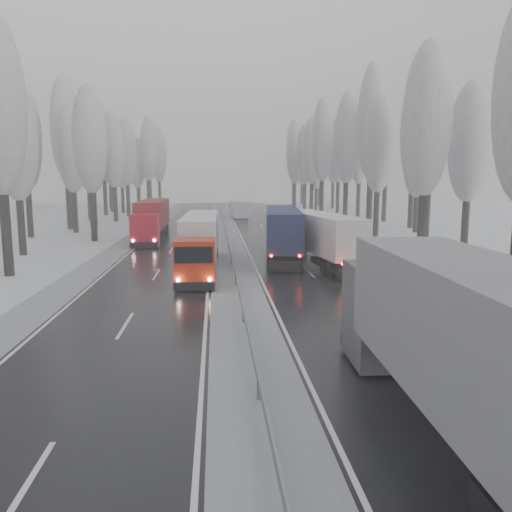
{
  "coord_description": "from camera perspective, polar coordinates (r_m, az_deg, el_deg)",
  "views": [
    {
      "loc": [
        -1.21,
        -9.77,
        6.42
      ],
      "look_at": [
        1.03,
        17.6,
        2.2
      ],
      "focal_mm": 35.0,
      "sensor_mm": 36.0,
      "label": 1
    }
  ],
  "objects": [
    {
      "name": "ground",
      "position": [
        11.75,
        2.19,
        -24.38
      ],
      "size": [
        260.0,
        260.0,
        0.0
      ],
      "primitive_type": "plane",
      "color": "silver",
      "rests_on": "ground"
    },
    {
      "name": "carriageway_right",
      "position": [
        40.79,
        4.49,
        -0.33
      ],
      "size": [
        7.5,
        200.0,
        0.03
      ],
      "primitive_type": "cube",
      "color": "black",
      "rests_on": "ground"
    },
    {
      "name": "carriageway_left",
      "position": [
        40.48,
        -10.35,
        -0.51
      ],
      "size": [
        7.5,
        200.0,
        0.03
      ],
      "primitive_type": "cube",
      "color": "black",
      "rests_on": "ground"
    },
    {
      "name": "median_slush",
      "position": [
        40.3,
        -2.9,
        -0.41
      ],
      "size": [
        3.0,
        200.0,
        0.04
      ],
      "primitive_type": "cube",
      "color": "#9DA0A5",
      "rests_on": "ground"
    },
    {
      "name": "shoulder_right",
      "position": [
        41.86,
        11.2,
        -0.23
      ],
      "size": [
        2.4,
        200.0,
        0.04
      ],
      "primitive_type": "cube",
      "color": "#9DA0A5",
      "rests_on": "ground"
    },
    {
      "name": "shoulder_left",
      "position": [
        41.27,
        -17.2,
        -0.58
      ],
      "size": [
        2.4,
        200.0,
        0.04
      ],
      "primitive_type": "cube",
      "color": "#9DA0A5",
      "rests_on": "ground"
    },
    {
      "name": "median_guardrail",
      "position": [
        40.2,
        -2.9,
        0.4
      ],
      "size": [
        0.12,
        200.0,
        0.76
      ],
      "color": "slate",
      "rests_on": "ground"
    },
    {
      "name": "tree_18",
      "position": [
        40.25,
        18.96,
        14.38
      ],
      "size": [
        3.6,
        3.6,
        16.58
      ],
      "color": "black",
      "rests_on": "ground"
    },
    {
      "name": "tree_19",
      "position": [
        46.09,
        23.28,
        11.77
      ],
      "size": [
        3.6,
        3.6,
        14.57
      ],
      "color": "black",
      "rests_on": "ground"
    },
    {
      "name": "tree_20",
      "position": [
        48.97,
        18.77,
        12.64
      ],
      "size": [
        3.6,
        3.6,
        15.71
      ],
      "color": "black",
      "rests_on": "ground"
    },
    {
      "name": "tree_21",
      "position": [
        53.67,
        19.39,
        14.22
      ],
      "size": [
        3.6,
        3.6,
        18.62
      ],
      "color": "black",
      "rests_on": "ground"
    },
    {
      "name": "tree_22",
      "position": [
        58.42,
        13.84,
        12.24
      ],
      "size": [
        3.6,
        3.6,
        15.86
      ],
      "color": "black",
      "rests_on": "ground"
    },
    {
      "name": "tree_23",
      "position": [
        64.28,
        18.06,
        10.4
      ],
      "size": [
        3.6,
        3.6,
        13.55
      ],
      "color": "black",
      "rests_on": "ground"
    },
    {
      "name": "tree_24",
      "position": [
        64.08,
        13.13,
        14.57
      ],
      "size": [
        3.6,
        3.6,
        20.49
      ],
      "color": "black",
      "rests_on": "ground"
    },
    {
      "name": "tree_25",
      "position": [
        70.09,
        17.63,
        13.33
      ],
      "size": [
        3.6,
        3.6,
        19.44
      ],
      "color": "black",
      "rests_on": "ground"
    },
    {
      "name": "tree_26",
      "position": [
        73.7,
        10.36,
        13.02
      ],
      "size": [
        3.6,
        3.6,
        18.78
      ],
      "color": "black",
      "rests_on": "ground"
    },
    {
      "name": "tree_27",
      "position": [
        79.55,
        14.68,
        12.02
      ],
      "size": [
        3.6,
        3.6,
        17.62
      ],
      "color": "black",
      "rests_on": "ground"
    },
    {
      "name": "tree_28",
      "position": [
        83.82,
        7.62,
        12.91
      ],
      "size": [
        3.6,
        3.6,
        19.62
      ],
      "color": "black",
      "rests_on": "ground"
    },
    {
      "name": "tree_29",
      "position": [
        89.43,
        11.77,
        11.92
      ],
      "size": [
        3.6,
        3.6,
        18.11
      ],
      "color": "black",
      "rests_on": "ground"
    },
    {
      "name": "tree_30",
      "position": [
        93.32,
        6.45,
        11.81
      ],
      "size": [
        3.6,
        3.6,
        17.86
      ],
      "color": "black",
      "rests_on": "ground"
    },
    {
      "name": "tree_31",
      "position": [
        98.52,
        9.44,
        11.85
      ],
      "size": [
        3.6,
        3.6,
        18.58
      ],
      "color": "black",
      "rests_on": "ground"
    },
    {
      "name": "tree_32",
      "position": [
        100.69,
        5.65,
        11.4
      ],
      "size": [
        3.6,
        3.6,
        17.33
      ],
      "color": "black",
      "rests_on": "ground"
    },
    {
      "name": "tree_33",
      "position": [
        105.13,
        6.94,
        10.22
      ],
      "size": [
        3.6,
        3.6,
        14.33
      ],
      "color": "black",
      "rests_on": "ground"
    },
    {
      "name": "tree_34",
      "position": [
        107.54,
        4.48,
        11.34
      ],
      "size": [
        3.6,
        3.6,
        17.63
      ],
      "color": "black",
      "rests_on": "ground"
    },
    {
      "name": "tree_35",
      "position": [
        113.28,
        8.85,
        11.33
      ],
      "size": [
        3.6,
        3.6,
        18.25
      ],
      "color": "black",
      "rests_on": "ground"
    },
    {
      "name": "tree_36",
      "position": [
        117.54,
        4.35,
        11.93
      ],
      "size": [
        3.6,
        3.6,
        20.23
      ],
      "color": "black",
      "rests_on": "ground"
    },
    {
      "name": "tree_37",
      "position": [
        122.62,
        7.32,
        10.6
      ],
      "size": [
        3.6,
        3.6,
        16.37
      ],
      "color": "black",
      "rests_on": "ground"
    },
    {
      "name": "tree_38",
      "position": [
        128.16,
        4.36,
        11.02
      ],
      "size": [
        3.6,
        3.6,
        17.97
      ],
      "color": "black",
      "rests_on": "ground"
    },
    {
      "name": "tree_39",
      "position": [
        132.53,
        5.3,
        10.44
      ],
      "size": [
        3.6,
        3.6,
        16.19
      ],
      "color": "black",
      "rests_on": "ground"
    },
    {
      "name": "tree_60",
      "position": [
        47.08,
        -25.81,
        11.74
      ],
      "size": [
        3.6,
        3.6,
        14.84
      ],
      "color": "black",
      "rests_on": "ground"
    },
    {
      "name": "tree_62",
      "position": [
        55.13,
        -18.46,
        12.39
      ],
      "size": [
        3.6,
        3.6,
        16.04
      ],
      "color": "black",
      "rests_on": "ground"
    },
    {
      "name": "tree_63",
      "position": [
        61.25,
        -24.95,
        12.13
      ],
      "size": [
        3.6,
        3.6,
        16.88
      ],
      "color": "black",
      "rests_on": "ground"
    },
    {
      "name": "tree_64",
      "position": [
        64.86,
        -20.32,
        11.33
      ],
      "size": [
        3.6,
        3.6,
        15.42
      ],
      "color": "black",
      "rests_on": "ground"
    },
    {
      "name": "tree_65",
      "position": [
        69.37,
        -21.0,
        13.23
      ],
      "size": [
        3.6,
        3.6,
        19.48
      ],
      "color": "black",
      "rests_on": "ground"
    },
    {
      "name": "tree_66",
      "position": [
        74.16,
        -18.22,
        10.94
      ],
      "size": [
        3.6,
        3.6,
        15.23
      ],
      "color": "black",
      "rests_on": "ground"
    },
    {
      "name": "tree_67",
      "position": [
        78.43,
        -18.59,
        11.66
      ],
      "size": [
        3.6,
        3.6,
        17.09
      ],
      "color": "black",
      "rests_on": "ground"
    },
    {
      "name": "tree_68",
      "position": [
        80.48,
        -16.01,
        11.48
      ],
      "size": [
        3.6,
        3.6,
        16.65
      ],
      "color": "black",
      "rests_on": "ground"
    },
    {
      "name": "tree_69",
      "position": [
        85.52,
        -18.78,
        12.33
      ],
      "size": [
        3.6,
        3.6,
        19.35
      ],
      "color": "black",
      "rests_on": "ground"
    },
    {
      "name": "tree_70",
      "position": [
        90.35,
        -14.59,
        11.38
      ],
      "size": [
        3.6,
        3.6,
        17.09
      ],
      "color": "black",
      "rests_on": "ground"
    },
    {
      "name": "tree_71",
      "position": [
        95.26,
        -17.1,
        12.09
      ],
      "size": [
        3.6,
        3.6,
        19.61
      ],
      "color": "black",
      "rests_on": "ground"
    },
    {
      "name": "tree_72",
      "position": [
        99.94,
        -15.14,
        10.35
      ],
      "size": [
        3.6,
        3.6,
        15.11
      ],
      "color": "black",
      "rests_on": "ground"
    },
    {
      "name": "tree_73",
      "position": [
        104.46,
        -16.36,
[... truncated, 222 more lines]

